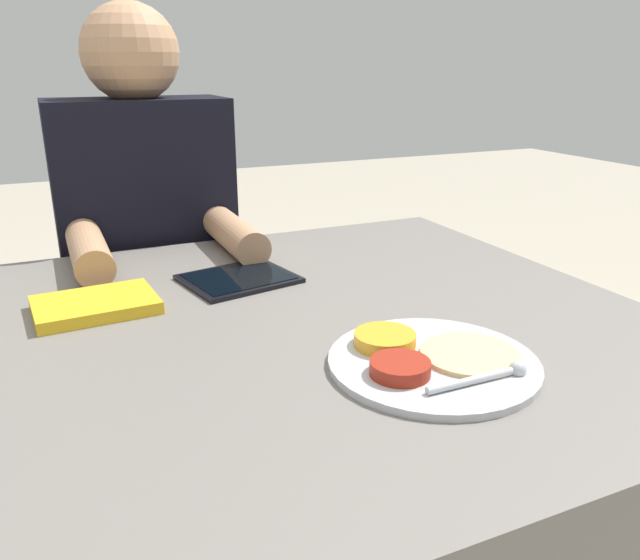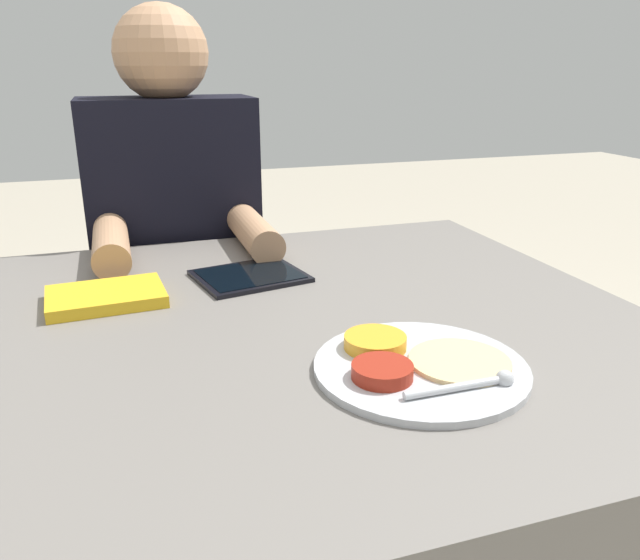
{
  "view_description": "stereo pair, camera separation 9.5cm",
  "coord_description": "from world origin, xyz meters",
  "px_view_note": "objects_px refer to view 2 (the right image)",
  "views": [
    {
      "loc": [
        -0.3,
        -0.82,
        1.13
      ],
      "look_at": [
        0.07,
        -0.0,
        0.82
      ],
      "focal_mm": 35.0,
      "sensor_mm": 36.0,
      "label": 1
    },
    {
      "loc": [
        -0.21,
        -0.85,
        1.13
      ],
      "look_at": [
        0.07,
        -0.0,
        0.82
      ],
      "focal_mm": 35.0,
      "sensor_mm": 36.0,
      "label": 2
    }
  ],
  "objects_px": {
    "red_notebook": "(106,297)",
    "person_diner": "(180,293)",
    "thali_tray": "(416,365)",
    "tablet_device": "(250,276)"
  },
  "relations": [
    {
      "from": "red_notebook",
      "to": "person_diner",
      "type": "relative_size",
      "value": 0.15
    },
    {
      "from": "thali_tray",
      "to": "red_notebook",
      "type": "height_order",
      "value": "thali_tray"
    },
    {
      "from": "red_notebook",
      "to": "thali_tray",
      "type": "bearing_deg",
      "value": -45.17
    },
    {
      "from": "red_notebook",
      "to": "tablet_device",
      "type": "xyz_separation_m",
      "value": [
        0.25,
        0.04,
        -0.0
      ]
    },
    {
      "from": "tablet_device",
      "to": "person_diner",
      "type": "relative_size",
      "value": 0.17
    },
    {
      "from": "red_notebook",
      "to": "person_diner",
      "type": "bearing_deg",
      "value": 70.87
    },
    {
      "from": "person_diner",
      "to": "tablet_device",
      "type": "bearing_deg",
      "value": -77.04
    },
    {
      "from": "thali_tray",
      "to": "red_notebook",
      "type": "bearing_deg",
      "value": 134.83
    },
    {
      "from": "thali_tray",
      "to": "person_diner",
      "type": "distance_m",
      "value": 0.87
    },
    {
      "from": "red_notebook",
      "to": "tablet_device",
      "type": "height_order",
      "value": "red_notebook"
    }
  ]
}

